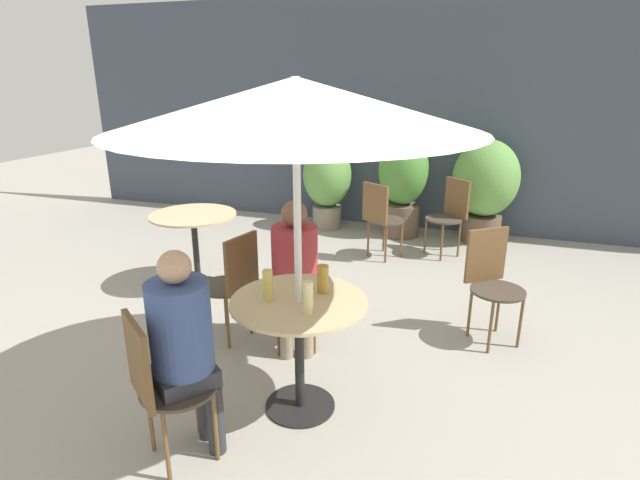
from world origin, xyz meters
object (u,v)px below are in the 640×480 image
at_px(bistro_chair_1, 159,379).
at_px(potted_plant_0, 327,180).
at_px(cafe_table_far, 194,231).
at_px(bistro_chair_0, 295,278).
at_px(cafe_table_near, 299,326).
at_px(potted_plant_2, 485,184).
at_px(bistro_chair_5, 450,210).
at_px(beer_glass_0, 323,279).
at_px(potted_plant_1, 403,180).
at_px(bistro_chair_4, 233,278).
at_px(seated_person_0, 295,265).
at_px(bistro_chair_2, 380,214).
at_px(beer_glass_2, 308,298).
at_px(seated_person_1, 184,339).
at_px(beer_glass_1, 268,285).
at_px(bistro_chair_3, 491,275).
at_px(umbrella, 296,105).

distance_m(bistro_chair_1, potted_plant_0, 4.50).
relative_size(cafe_table_far, bistro_chair_0, 0.93).
bearing_deg(cafe_table_near, potted_plant_2, 75.61).
relative_size(bistro_chair_5, potted_plant_2, 0.69).
distance_m(bistro_chair_1, beer_glass_0, 1.08).
xyz_separation_m(beer_glass_0, potted_plant_1, (-0.12, 3.62, -0.10)).
xyz_separation_m(bistro_chair_4, seated_person_0, (0.51, 0.02, 0.17)).
height_order(bistro_chair_2, beer_glass_2, beer_glass_2).
relative_size(bistro_chair_2, seated_person_1, 0.73).
bearing_deg(bistro_chair_0, cafe_table_near, -90.00).
bearing_deg(beer_glass_1, bistro_chair_0, 100.93).
relative_size(bistro_chair_3, seated_person_0, 0.75).
xyz_separation_m(bistro_chair_5, beer_glass_1, (-0.81, -3.28, 0.31)).
bearing_deg(seated_person_1, cafe_table_far, -22.04).
distance_m(seated_person_1, potted_plant_2, 4.64).
height_order(seated_person_1, beer_glass_2, seated_person_1).
height_order(cafe_table_near, potted_plant_0, potted_plant_0).
xyz_separation_m(seated_person_0, seated_person_1, (-0.15, -1.22, 0.02)).
relative_size(potted_plant_0, potted_plant_1, 0.87).
xyz_separation_m(bistro_chair_4, potted_plant_1, (0.77, 3.13, 0.21)).
height_order(bistro_chair_5, potted_plant_0, potted_plant_0).
bearing_deg(bistro_chair_4, bistro_chair_5, 164.46).
distance_m(bistro_chair_0, bistro_chair_3, 1.54).
distance_m(bistro_chair_2, beer_glass_2, 2.97).
xyz_separation_m(seated_person_1, potted_plant_0, (-0.61, 4.35, -0.05)).
xyz_separation_m(bistro_chair_5, potted_plant_0, (-1.67, 0.56, 0.13)).
bearing_deg(bistro_chair_0, cafe_table_far, 129.64).
bearing_deg(cafe_table_near, beer_glass_1, -162.47).
height_order(bistro_chair_0, bistro_chair_5, same).
bearing_deg(beer_glass_0, potted_plant_1, 91.83).
xyz_separation_m(bistro_chair_3, beer_glass_0, (-1.00, -1.18, 0.31)).
relative_size(beer_glass_0, potted_plant_0, 0.15).
relative_size(cafe_table_near, bistro_chair_1, 0.93).
bearing_deg(potted_plant_1, seated_person_0, -94.84).
bearing_deg(cafe_table_near, bistro_chair_4, 141.08).
distance_m(bistro_chair_3, beer_glass_2, 1.80).
xyz_separation_m(bistro_chair_0, seated_person_0, (0.06, -0.14, 0.17)).
bearing_deg(bistro_chair_4, bistro_chair_0, 122.33).
relative_size(seated_person_1, potted_plant_1, 0.91).
xyz_separation_m(bistro_chair_4, umbrella, (0.78, -0.63, 1.34)).
bearing_deg(beer_glass_0, bistro_chair_5, 80.11).
distance_m(bistro_chair_4, potted_plant_2, 3.68).
height_order(bistro_chair_3, bistro_chair_5, same).
xyz_separation_m(cafe_table_far, umbrella, (1.65, -1.46, 1.30)).
bearing_deg(seated_person_0, bistro_chair_3, 3.03).
xyz_separation_m(bistro_chair_2, potted_plant_1, (0.08, 0.96, 0.21)).
xyz_separation_m(bistro_chair_1, bistro_chair_5, (1.15, 3.91, 0.00)).
bearing_deg(bistro_chair_1, potted_plant_0, -46.44).
bearing_deg(bistro_chair_0, bistro_chair_4, 176.01).
height_order(beer_glass_0, potted_plant_0, potted_plant_0).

